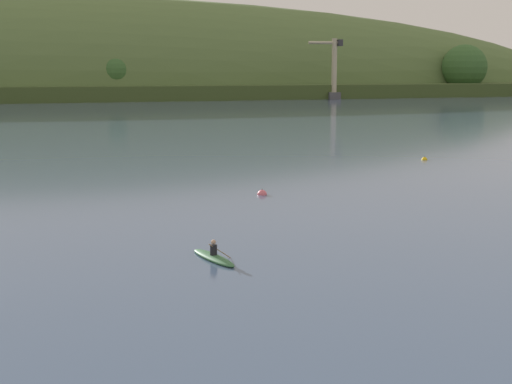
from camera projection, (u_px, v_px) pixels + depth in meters
The scene contains 5 objects.
far_shoreline_hill at pixel (75, 97), 227.00m from camera, with size 468.64×78.94×61.05m.
dockside_crane at pixel (334, 72), 212.97m from camera, with size 9.87×3.77×17.15m.
canoe_with_paddler at pixel (214, 257), 33.48m from camera, with size 1.72×3.69×1.02m.
mooring_buoy_foreground at pixel (424, 160), 70.42m from camera, with size 0.54×0.54×0.62m.
mooring_buoy_midchannel at pixel (262, 195), 50.86m from camera, with size 0.66×0.66×0.74m.
Camera 1 is at (-16.03, -6.55, 8.42)m, focal length 52.42 mm.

